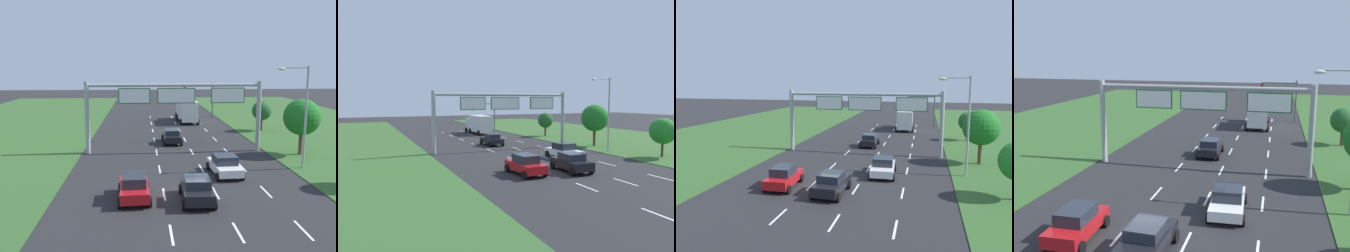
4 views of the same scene
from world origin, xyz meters
The scene contains 15 objects.
ground_plane centered at (0.00, 0.00, 0.00)m, with size 200.00×200.00×0.00m, color #262628.
grass_verge_left centered at (-21.00, 10.00, 0.03)m, with size 24.00×120.00×0.06m, color #335B28.
lane_dashes_inner_left centered at (-1.75, 9.00, 0.00)m, with size 0.14×56.40×0.01m.
lane_dashes_inner_right centered at (1.75, 9.00, 0.00)m, with size 0.14×56.40×0.01m.
lane_dashes_slip centered at (5.25, 9.00, 0.00)m, with size 0.14×56.40×0.01m.
car_near_red centered at (3.29, 4.16, 0.80)m, with size 2.33×4.34×1.59m.
car_lead_silver centered at (0.25, -1.41, 0.80)m, with size 2.22×4.08×1.57m.
car_mid_lane centered at (-3.74, -0.78, 0.81)m, with size 2.21×4.04×1.62m.
car_far_ahead centered at (0.11, 16.20, 0.78)m, with size 2.09×4.10×1.54m.
box_truck centered at (3.56, 31.09, 1.75)m, with size 2.82×7.91×3.25m.
sign_gantry centered at (0.19, 12.04, 4.97)m, with size 17.24×0.44×7.00m.
traffic_light_mast centered at (6.31, 35.24, 3.87)m, with size 4.76×0.49×5.60m.
street_lamp centered at (9.82, 5.41, 5.08)m, with size 2.61×0.32×8.50m.
roadside_tree_mid centered at (11.93, 9.95, 3.66)m, with size 3.46×3.46×5.40m.
roadside_tree_far centered at (12.29, 22.79, 2.63)m, with size 2.50×2.50×3.89m.
Camera 3 is at (6.61, -23.29, 8.20)m, focal length 35.00 mm.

